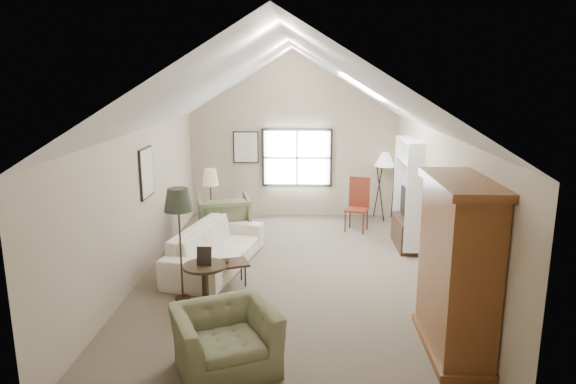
{
  "coord_description": "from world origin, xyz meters",
  "views": [
    {
      "loc": [
        0.3,
        -8.42,
        3.4
      ],
      "look_at": [
        0.0,
        0.4,
        1.4
      ],
      "focal_mm": 32.0,
      "sensor_mm": 36.0,
      "label": 1
    }
  ],
  "objects_px": {
    "armoire": "(457,267)",
    "sofa": "(217,247)",
    "armchair_near": "(226,340)",
    "coffee_table": "(224,274)",
    "armchair_far": "(224,218)",
    "side_table": "(205,285)",
    "side_chair": "(357,205)"
  },
  "relations": [
    {
      "from": "sofa",
      "to": "side_chair",
      "type": "relative_size",
      "value": 2.17
    },
    {
      "from": "armoire",
      "to": "side_table",
      "type": "xyz_separation_m",
      "value": [
        -3.37,
        1.15,
        -0.78
      ]
    },
    {
      "from": "armchair_near",
      "to": "armchair_far",
      "type": "xyz_separation_m",
      "value": [
        -0.77,
        4.86,
        0.12
      ]
    },
    {
      "from": "armoire",
      "to": "sofa",
      "type": "height_order",
      "value": "armoire"
    },
    {
      "from": "armoire",
      "to": "armchair_near",
      "type": "xyz_separation_m",
      "value": [
        -2.8,
        -0.55,
        -0.73
      ]
    },
    {
      "from": "armoire",
      "to": "sofa",
      "type": "relative_size",
      "value": 0.85
    },
    {
      "from": "armoire",
      "to": "sofa",
      "type": "xyz_separation_m",
      "value": [
        -3.47,
        2.75,
        -0.72
      ]
    },
    {
      "from": "sofa",
      "to": "side_chair",
      "type": "height_order",
      "value": "side_chair"
    },
    {
      "from": "coffee_table",
      "to": "armoire",
      "type": "bearing_deg",
      "value": -30.77
    },
    {
      "from": "armchair_far",
      "to": "side_table",
      "type": "xyz_separation_m",
      "value": [
        0.2,
        -3.15,
        -0.17
      ]
    },
    {
      "from": "coffee_table",
      "to": "side_table",
      "type": "height_order",
      "value": "side_table"
    },
    {
      "from": "armchair_far",
      "to": "side_chair",
      "type": "bearing_deg",
      "value": -178.42
    },
    {
      "from": "armoire",
      "to": "side_chair",
      "type": "distance_m",
      "value": 5.15
    },
    {
      "from": "side_table",
      "to": "armchair_far",
      "type": "bearing_deg",
      "value": 93.66
    },
    {
      "from": "armoire",
      "to": "side_table",
      "type": "bearing_deg",
      "value": 161.1
    },
    {
      "from": "side_table",
      "to": "side_chair",
      "type": "distance_m",
      "value": 4.74
    },
    {
      "from": "armoire",
      "to": "side_chair",
      "type": "height_order",
      "value": "armoire"
    },
    {
      "from": "armchair_near",
      "to": "armchair_far",
      "type": "bearing_deg",
      "value": 74.06
    },
    {
      "from": "coffee_table",
      "to": "sofa",
      "type": "bearing_deg",
      "value": 107.62
    },
    {
      "from": "sofa",
      "to": "side_chair",
      "type": "distance_m",
      "value": 3.6
    },
    {
      "from": "sofa",
      "to": "armchair_far",
      "type": "xyz_separation_m",
      "value": [
        -0.1,
        1.55,
        0.11
      ]
    },
    {
      "from": "armchair_far",
      "to": "armoire",
      "type": "bearing_deg",
      "value": 116.17
    },
    {
      "from": "side_table",
      "to": "armoire",
      "type": "bearing_deg",
      "value": -18.9
    },
    {
      "from": "sofa",
      "to": "side_chair",
      "type": "bearing_deg",
      "value": -37.28
    },
    {
      "from": "side_table",
      "to": "armchair_near",
      "type": "bearing_deg",
      "value": -71.52
    },
    {
      "from": "sofa",
      "to": "side_table",
      "type": "height_order",
      "value": "sofa"
    },
    {
      "from": "armchair_near",
      "to": "side_table",
      "type": "height_order",
      "value": "armchair_near"
    },
    {
      "from": "side_chair",
      "to": "sofa",
      "type": "bearing_deg",
      "value": -120.37
    },
    {
      "from": "armchair_far",
      "to": "coffee_table",
      "type": "bearing_deg",
      "value": 85.26
    },
    {
      "from": "armchair_near",
      "to": "coffee_table",
      "type": "distance_m",
      "value": 2.5
    },
    {
      "from": "armoire",
      "to": "armchair_near",
      "type": "relative_size",
      "value": 1.91
    },
    {
      "from": "side_table",
      "to": "side_chair",
      "type": "xyz_separation_m",
      "value": [
        2.65,
        3.92,
        0.27
      ]
    }
  ]
}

